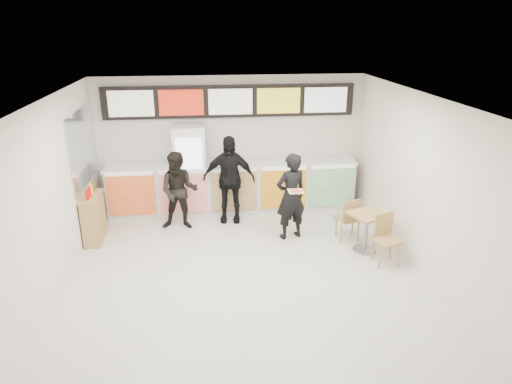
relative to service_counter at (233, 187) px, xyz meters
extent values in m
plane|color=beige|center=(0.00, -3.09, -0.57)|extent=(7.00, 7.00, 0.00)
plane|color=white|center=(0.00, -3.09, 2.43)|extent=(7.00, 7.00, 0.00)
plane|color=silver|center=(0.00, 0.41, 0.93)|extent=(6.00, 0.00, 6.00)
plane|color=silver|center=(-3.00, -3.09, 0.93)|extent=(0.00, 7.00, 7.00)
plane|color=silver|center=(3.00, -3.09, 0.93)|extent=(0.00, 7.00, 7.00)
cube|color=silver|center=(0.00, 0.01, -0.02)|extent=(5.50, 0.70, 1.10)
cube|color=silver|center=(0.00, 0.01, 0.55)|extent=(5.56, 0.76, 0.04)
cube|color=red|center=(-2.20, -0.37, 0.03)|extent=(0.99, 0.02, 0.90)
cube|color=#F7368A|center=(-1.10, -0.37, 0.03)|extent=(0.99, 0.02, 0.90)
cube|color=brown|center=(0.00, -0.37, 0.03)|extent=(0.99, 0.02, 0.90)
cube|color=yellow|center=(1.10, -0.37, 0.03)|extent=(0.99, 0.02, 0.90)
cube|color=#24924A|center=(2.20, -0.37, 0.03)|extent=(0.99, 0.02, 0.90)
cube|color=black|center=(0.00, 0.33, 1.88)|extent=(5.50, 0.12, 0.70)
cube|color=silver|center=(-2.12, 0.26, 1.88)|extent=(0.95, 0.02, 0.55)
cube|color=red|center=(-1.06, 0.26, 1.88)|extent=(0.95, 0.02, 0.55)
cube|color=white|center=(0.00, 0.26, 1.88)|extent=(0.95, 0.02, 0.55)
cube|color=yellow|center=(1.06, 0.26, 1.88)|extent=(0.95, 0.02, 0.55)
cube|color=white|center=(2.12, 0.26, 1.88)|extent=(0.95, 0.02, 0.55)
cube|color=white|center=(-0.93, 0.03, 0.43)|extent=(0.70, 0.65, 2.00)
cube|color=white|center=(-0.93, -0.31, 0.48)|extent=(0.54, 0.02, 1.50)
cylinder|color=#278919|center=(-1.14, -0.27, -0.12)|extent=(0.07, 0.07, 0.22)
cylinder|color=#FF5D15|center=(-1.00, -0.27, -0.12)|extent=(0.07, 0.07, 0.22)
cylinder|color=red|center=(-0.86, -0.27, -0.12)|extent=(0.07, 0.07, 0.22)
cylinder|color=blue|center=(-0.72, -0.27, -0.12)|extent=(0.07, 0.07, 0.22)
cylinder|color=#FF5D15|center=(-1.14, -0.27, 0.26)|extent=(0.07, 0.07, 0.22)
cylinder|color=red|center=(-1.00, -0.27, 0.26)|extent=(0.07, 0.07, 0.22)
cylinder|color=blue|center=(-0.86, -0.27, 0.26)|extent=(0.07, 0.07, 0.22)
cylinder|color=#278919|center=(-0.72, -0.27, 0.26)|extent=(0.07, 0.07, 0.22)
cylinder|color=red|center=(-1.14, -0.27, 0.64)|extent=(0.07, 0.07, 0.22)
cylinder|color=blue|center=(-1.00, -0.27, 0.64)|extent=(0.07, 0.07, 0.22)
cylinder|color=#278919|center=(-0.86, -0.27, 0.64)|extent=(0.07, 0.07, 0.22)
cylinder|color=#FF5D15|center=(-0.72, -0.27, 0.64)|extent=(0.07, 0.07, 0.22)
cylinder|color=blue|center=(-1.14, -0.27, 1.02)|extent=(0.07, 0.07, 0.22)
cylinder|color=#278919|center=(-1.00, -0.27, 1.02)|extent=(0.07, 0.07, 0.22)
cylinder|color=#FF5D15|center=(-0.86, -0.27, 1.02)|extent=(0.07, 0.07, 0.22)
cylinder|color=red|center=(-0.72, -0.27, 1.02)|extent=(0.07, 0.07, 0.22)
cube|color=#B2B7BF|center=(-2.99, -0.64, 1.18)|extent=(0.01, 2.00, 1.50)
imported|color=black|center=(1.04, -1.52, 0.30)|extent=(0.74, 0.60, 1.75)
imported|color=black|center=(-1.16, -0.82, 0.25)|extent=(0.86, 0.70, 1.65)
imported|color=black|center=(-0.11, -0.54, 0.37)|extent=(1.16, 0.61, 1.89)
cube|color=beige|center=(1.04, -1.97, 0.58)|extent=(0.28, 0.28, 0.01)
cone|color=#CC7233|center=(1.04, -1.97, 0.59)|extent=(0.36, 0.36, 0.02)
cube|color=tan|center=(2.34, -2.25, 0.16)|extent=(0.78, 0.78, 0.04)
cylinder|color=gray|center=(2.34, -2.25, -0.21)|extent=(0.08, 0.08, 0.73)
cylinder|color=gray|center=(2.34, -2.25, -0.56)|extent=(0.44, 0.44, 0.03)
cube|color=tan|center=(2.54, -2.77, -0.12)|extent=(0.54, 0.54, 0.04)
cube|color=tan|center=(2.54, -2.58, 0.11)|extent=(0.39, 0.17, 0.42)
cube|color=tan|center=(2.15, -1.73, -0.12)|extent=(0.54, 0.54, 0.04)
cube|color=tan|center=(2.15, -1.92, 0.11)|extent=(0.39, 0.17, 0.42)
cube|color=tan|center=(-2.82, -1.21, -0.12)|extent=(0.30, 0.80, 0.90)
cube|color=tan|center=(-2.82, -1.21, 0.35)|extent=(0.34, 0.84, 0.04)
cylinder|color=red|center=(-2.82, -1.43, 0.46)|extent=(0.06, 0.06, 0.18)
cylinder|color=red|center=(-2.82, -1.26, 0.46)|extent=(0.06, 0.06, 0.18)
cylinder|color=yellow|center=(-2.82, -1.09, 0.46)|extent=(0.06, 0.06, 0.18)
cylinder|color=brown|center=(-2.82, -0.93, 0.46)|extent=(0.06, 0.06, 0.18)
camera|label=1|loc=(-0.60, -9.71, 3.51)|focal=32.00mm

